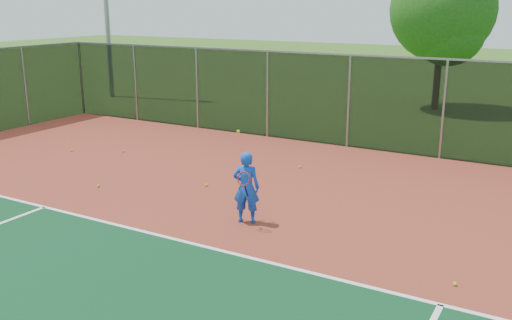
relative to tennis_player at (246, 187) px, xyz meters
The scene contains 10 objects.
court_apron 3.62m from the tennis_player, 45.97° to the right, with size 30.00×20.00×0.02m, color maroon.
fence_back 7.89m from the tennis_player, 71.78° to the left, with size 30.00×0.06×3.03m.
tennis_player is the anchor object (origin of this frame).
practice_ball_0 8.36m from the tennis_player, 162.80° to the left, with size 0.07×0.07×0.07m, color #BBCE17.
practice_ball_1 4.62m from the tennis_player, behind, with size 0.07×0.07×0.07m, color #BBCE17.
practice_ball_3 2.81m from the tennis_player, 143.08° to the left, with size 0.07×0.07×0.07m, color #BBCE17.
practice_ball_4 7.26m from the tennis_player, 153.49° to the left, with size 0.07×0.07×0.07m, color #BBCE17.
practice_ball_6 4.64m from the tennis_player, ahead, with size 0.07×0.07×0.07m, color #BBCE17.
practice_ball_8 4.51m from the tennis_player, 100.22° to the left, with size 0.07×0.07×0.07m, color #BBCE17.
tree_back_left 16.31m from the tennis_player, 88.33° to the left, with size 4.49×4.49×6.60m.
Camera 1 is at (3.44, -5.40, 4.59)m, focal length 40.00 mm.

